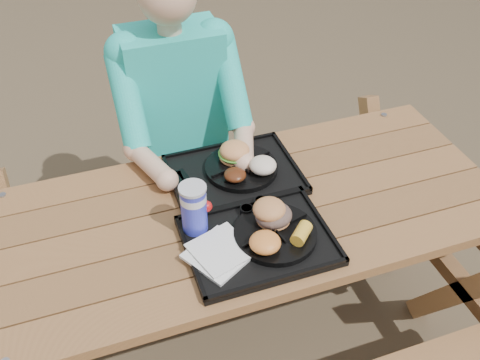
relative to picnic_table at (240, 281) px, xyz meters
name	(u,v)px	position (x,y,z in m)	size (l,w,h in m)	color
ground	(240,336)	(0.00, 0.00, -0.38)	(60.00, 60.00, 0.00)	#999999
picnic_table	(240,281)	(0.00, 0.00, 0.00)	(1.80, 1.49, 0.75)	#999999
tray_near	(258,241)	(0.00, -0.16, 0.39)	(0.45, 0.35, 0.02)	black
tray_far	(234,175)	(0.04, 0.16, 0.39)	(0.45, 0.35, 0.02)	black
plate_near	(275,234)	(0.06, -0.17, 0.41)	(0.26, 0.26, 0.02)	black
plate_far	(241,168)	(0.07, 0.17, 0.41)	(0.26, 0.26, 0.02)	black
napkin_stack	(219,253)	(-0.13, -0.19, 0.40)	(0.17, 0.17, 0.02)	white
soda_cup	(194,209)	(-0.17, -0.05, 0.48)	(0.08, 0.08, 0.16)	#1921BC
condiment_bbq	(247,210)	(0.01, -0.04, 0.41)	(0.04, 0.04, 0.03)	black
condiment_mustard	(261,203)	(0.06, -0.03, 0.41)	(0.05, 0.05, 0.03)	orange
sandwich	(274,207)	(0.07, -0.12, 0.47)	(0.11, 0.11, 0.11)	#D5864B
mac_cheese	(265,242)	(0.00, -0.22, 0.44)	(0.10, 0.10, 0.05)	#F79841
corn_cob	(301,233)	(0.12, -0.22, 0.44)	(0.08, 0.08, 0.04)	yellow
cutlery_far	(189,183)	(-0.13, 0.16, 0.40)	(0.03, 0.16, 0.01)	black
burger	(235,147)	(0.06, 0.22, 0.46)	(0.11, 0.11, 0.10)	#EB9353
baked_beans	(235,175)	(0.02, 0.11, 0.43)	(0.08, 0.08, 0.04)	#522410
potato_salad	(263,165)	(0.13, 0.12, 0.44)	(0.10, 0.10, 0.05)	#F4E4CF
diner	(180,140)	(-0.06, 0.60, 0.27)	(0.48, 0.84, 1.28)	#19B4A6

